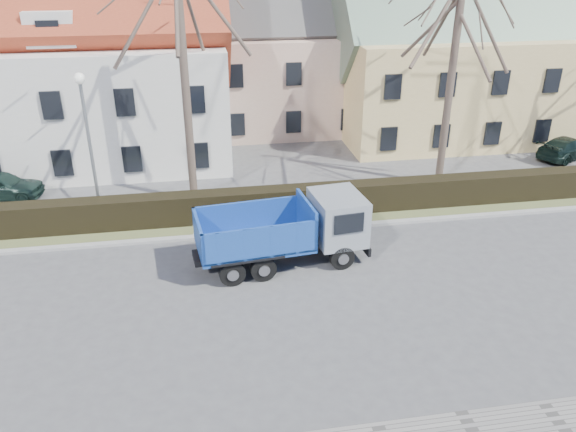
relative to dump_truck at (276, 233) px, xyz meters
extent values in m
plane|color=#494A4C|center=(-0.93, -2.11, -1.29)|extent=(120.00, 120.00, 0.00)
cube|color=#969592|center=(-0.93, 2.49, -1.23)|extent=(80.00, 0.30, 0.12)
cube|color=#555E35|center=(-0.93, 4.09, -1.24)|extent=(80.00, 3.00, 0.10)
cube|color=black|center=(-0.93, 3.89, -0.64)|extent=(60.00, 0.90, 1.30)
imported|color=#172B26|center=(-11.80, 8.05, -0.64)|extent=(3.98, 2.08, 1.29)
imported|color=black|center=(17.59, 8.77, -0.70)|extent=(4.39, 3.21, 1.18)
camera|label=1|loc=(-2.55, -17.87, 9.41)|focal=35.00mm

